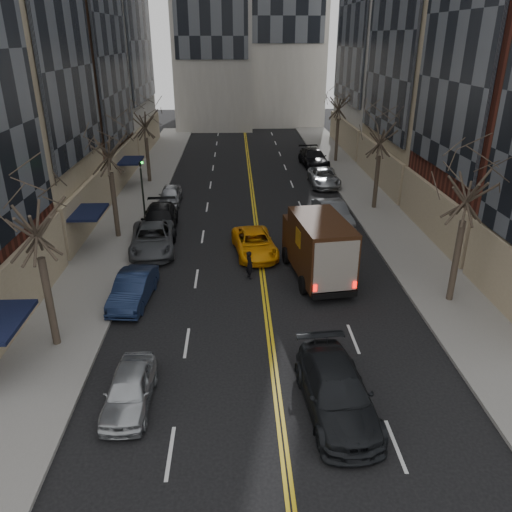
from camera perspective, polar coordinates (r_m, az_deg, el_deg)
The scene contains 22 objects.
ground at distance 15.21m, azimuth 4.00°, elevation -26.50°, with size 160.00×160.00×0.00m, color black.
sidewalk_left at distance 39.18m, azimuth -13.64°, elevation 5.92°, with size 4.00×66.00×0.15m, color slate.
sidewalk_right at distance 39.80m, azimuth 12.85°, elevation 6.27°, with size 4.00×66.00×0.15m, color slate.
tree_lf_near at distance 19.90m, azimuth -24.41°, elevation 5.77°, with size 3.20×3.20×8.41m.
tree_lf_mid at distance 30.97m, azimuth -16.77°, elevation 13.40°, with size 3.20×3.20×8.91m.
tree_lf_far at distance 43.64m, azimuth -12.72°, elevation 15.84°, with size 3.20×3.20×8.12m.
tree_rt_near at distance 23.58m, azimuth 23.47°, elevation 9.05°, with size 3.20×3.20×8.71m.
tree_rt_mid at distance 36.51m, azimuth 14.22°, elevation 14.45°, with size 3.20×3.20×8.32m.
tree_rt_far at distance 50.90m, azimuth 9.57°, elevation 17.96°, with size 3.20×3.20×9.11m.
traffic_signal at distance 33.40m, azimuth -12.87°, elevation 7.84°, with size 0.29×0.26×4.70m.
ups_truck at distance 25.91m, azimuth 7.03°, elevation 0.99°, with size 3.16×6.45×3.40m.
observer_sedan at distance 17.54m, azimuth 9.20°, elevation -15.06°, with size 2.55×5.46×1.54m.
taxi at distance 28.96m, azimuth -0.15°, elevation 1.46°, with size 2.21×4.79×1.33m, color #F79E0A.
pedestrian at distance 26.01m, azimuth -0.75°, elevation -1.02°, with size 0.56×0.36×1.52m, color black.
parked_lf_a at distance 18.14m, azimuth -14.27°, elevation -14.57°, with size 1.52×3.79×1.29m, color #B0B4B8.
parked_lf_b at distance 24.43m, azimuth -13.86°, elevation -3.65°, with size 1.49×4.28×1.41m, color #121D3A.
parked_lf_c at distance 30.00m, azimuth -11.74°, elevation 1.94°, with size 2.50×5.42×1.51m, color #47494E.
parked_lf_d at distance 32.86m, azimuth -10.97°, elevation 4.04°, with size 2.25×5.53×1.60m, color black.
parked_lf_e at distance 38.52m, azimuth -9.77°, elevation 6.88°, with size 1.58×3.94×1.34m, color #999BA0.
parked_rt_a at distance 33.86m, azimuth 8.73°, elevation 4.79°, with size 1.68×4.82×1.59m, color #53575C.
parked_rt_b at distance 43.22m, azimuth 7.78°, elevation 8.91°, with size 2.35×5.09×1.41m, color #A0A3A7.
parked_rt_c at distance 49.82m, azimuth 6.60°, elevation 11.08°, with size 2.26×5.55×1.61m, color black.
Camera 1 is at (-1.36, -9.62, 11.71)m, focal length 35.00 mm.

